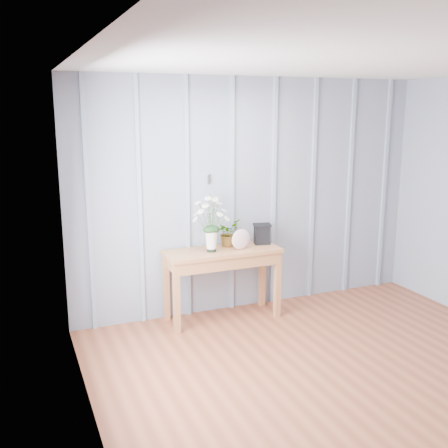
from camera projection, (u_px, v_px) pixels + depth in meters
name	position (u px, v px, depth m)	size (l,w,h in m)	color
ground	(380.00, 405.00, 3.92)	(4.50, 4.50, 0.00)	brown
room_shell	(323.00, 131.00, 4.32)	(4.00, 4.50, 2.50)	#8891A5
sideboard	(222.00, 260.00, 5.41)	(1.20, 0.45, 0.75)	#A2663B
daisy_vase	(211.00, 216.00, 5.23)	(0.42, 0.32, 0.59)	black
spider_plant	(228.00, 233.00, 5.51)	(0.25, 0.22, 0.28)	#163919
felt_disc_vessel	(241.00, 239.00, 5.37)	(0.21, 0.06, 0.21)	#9A566D
carved_box	(262.00, 234.00, 5.59)	(0.21, 0.18, 0.22)	black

